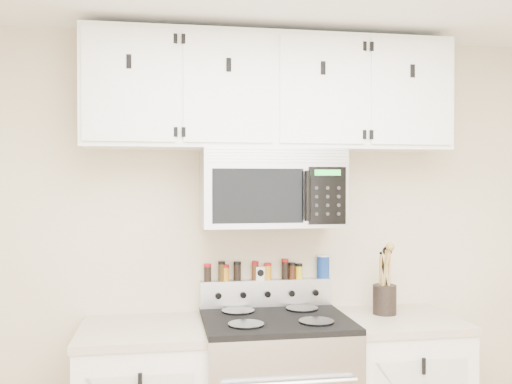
% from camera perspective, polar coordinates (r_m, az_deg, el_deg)
% --- Properties ---
extents(back_wall, '(3.50, 0.01, 2.50)m').
position_cam_1_polar(back_wall, '(3.33, 0.90, -6.09)').
color(back_wall, '#BAA78B').
rests_on(back_wall, floor).
extents(microwave, '(0.76, 0.44, 0.42)m').
position_cam_1_polar(microwave, '(3.11, 1.53, 0.43)').
color(microwave, '#9E9EA3').
rests_on(microwave, back_wall).
extents(upper_cabinets, '(2.00, 0.35, 0.62)m').
position_cam_1_polar(upper_cabinets, '(3.18, 1.44, 9.86)').
color(upper_cabinets, white).
rests_on(upper_cabinets, back_wall).
extents(utensil_crock, '(0.13, 0.13, 0.38)m').
position_cam_1_polar(utensil_crock, '(3.32, 12.74, -10.21)').
color(utensil_crock, black).
rests_on(utensil_crock, base_cabinet_right).
extents(kitchen_timer, '(0.08, 0.08, 0.08)m').
position_cam_1_polar(kitchen_timer, '(3.30, 0.39, -8.11)').
color(kitchen_timer, white).
rests_on(kitchen_timer, range).
extents(salt_canister, '(0.07, 0.07, 0.13)m').
position_cam_1_polar(salt_canister, '(3.38, 6.73, -7.39)').
color(salt_canister, navy).
rests_on(salt_canister, range).
extents(spice_jar_0, '(0.04, 0.04, 0.10)m').
position_cam_1_polar(spice_jar_0, '(3.26, -4.87, -8.01)').
color(spice_jar_0, black).
rests_on(spice_jar_0, range).
extents(spice_jar_1, '(0.04, 0.04, 0.11)m').
position_cam_1_polar(spice_jar_1, '(3.27, -3.45, -7.88)').
color(spice_jar_1, '#3C2A0E').
rests_on(spice_jar_1, range).
extents(spice_jar_2, '(0.04, 0.04, 0.09)m').
position_cam_1_polar(spice_jar_2, '(3.27, -3.07, -8.05)').
color(spice_jar_2, '#C28216').
rests_on(spice_jar_2, range).
extents(spice_jar_3, '(0.04, 0.04, 0.11)m').
position_cam_1_polar(spice_jar_3, '(3.28, -1.89, -7.89)').
color(spice_jar_3, black).
rests_on(spice_jar_3, range).
extents(spice_jar_4, '(0.04, 0.04, 0.11)m').
position_cam_1_polar(spice_jar_4, '(3.29, -0.09, -7.84)').
color(spice_jar_4, '#452410').
rests_on(spice_jar_4, range).
extents(spice_jar_5, '(0.04, 0.04, 0.09)m').
position_cam_1_polar(spice_jar_5, '(3.31, 1.20, -7.92)').
color(spice_jar_5, '#C88817').
rests_on(spice_jar_5, range).
extents(spice_jar_6, '(0.04, 0.04, 0.12)m').
position_cam_1_polar(spice_jar_6, '(3.33, 2.93, -7.68)').
color(spice_jar_6, black).
rests_on(spice_jar_6, range).
extents(spice_jar_7, '(0.04, 0.04, 0.09)m').
position_cam_1_polar(spice_jar_7, '(3.34, 3.63, -7.84)').
color(spice_jar_7, '#3B1C0E').
rests_on(spice_jar_7, range).
extents(spice_jar_8, '(0.04, 0.04, 0.09)m').
position_cam_1_polar(spice_jar_8, '(3.35, 4.32, -7.88)').
color(spice_jar_8, yellow).
rests_on(spice_jar_8, range).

